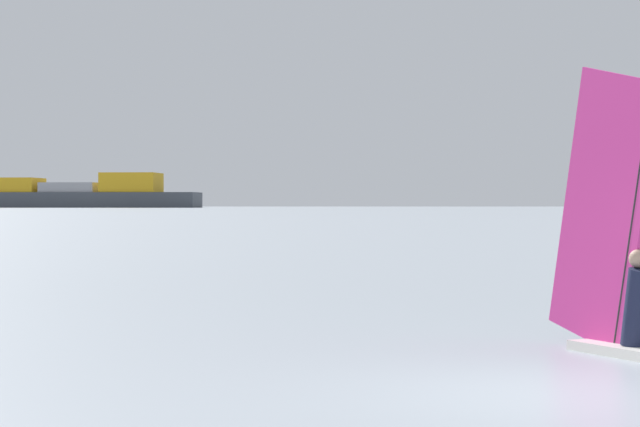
# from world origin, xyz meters

# --- Properties ---
(ground_plane) EXTENTS (4000.00, 4000.00, 0.00)m
(ground_plane) POSITION_xyz_m (0.00, 0.00, 0.00)
(ground_plane) COLOR #9EA8B2
(windsurfer) EXTENTS (1.80, 3.23, 4.05)m
(windsurfer) POSITION_xyz_m (1.12, 3.06, 0.94)
(windsurfer) COLOR white
(windsurfer) RESTS_ON ground_plane
(cargo_ship) EXTENTS (212.02, 42.26, 31.16)m
(cargo_ship) POSITION_xyz_m (-183.86, 649.90, 7.30)
(cargo_ship) COLOR #3F444C
(cargo_ship) RESTS_ON ground_plane
(distant_headland) EXTENTS (1072.26, 335.39, 36.67)m
(distant_headland) POSITION_xyz_m (20.76, 1334.28, 18.34)
(distant_headland) COLOR #756B56
(distant_headland) RESTS_ON ground_plane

